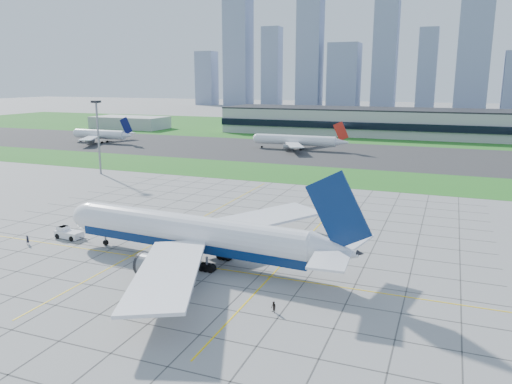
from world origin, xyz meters
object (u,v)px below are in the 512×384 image
(pushback_tug, at_px, (68,233))
(crew_far, at_px, (274,307))
(crew_near, at_px, (28,240))
(distant_jet_1, at_px, (297,140))
(light_mast, at_px, (98,128))
(airliner, at_px, (194,234))
(distant_jet_0, at_px, (101,134))

(pushback_tug, relative_size, crew_far, 5.22)
(crew_near, bearing_deg, distant_jet_1, 5.35)
(light_mast, distance_m, airliner, 98.05)
(crew_far, bearing_deg, pushback_tug, -161.10)
(pushback_tug, height_order, crew_far, pushback_tug)
(distant_jet_0, bearing_deg, pushback_tug, -54.11)
(airliner, distance_m, crew_near, 36.47)
(crew_near, relative_size, distant_jet_0, 0.04)
(crew_far, xyz_separation_m, distant_jet_0, (-149.98, 152.38, 3.65))
(crew_far, xyz_separation_m, distant_jet_1, (-46.35, 164.73, 3.65))
(light_mast, bearing_deg, crew_far, -40.53)
(crew_far, bearing_deg, distant_jet_1, 142.52)
(light_mast, xyz_separation_m, crew_far, (92.92, -79.44, -15.34))
(distant_jet_1, bearing_deg, airliner, -80.24)
(pushback_tug, bearing_deg, airliner, -0.29)
(light_mast, height_order, crew_near, light_mast)
(pushback_tug, height_order, crew_near, pushback_tug)
(light_mast, distance_m, pushback_tug, 76.47)
(light_mast, distance_m, crew_far, 123.21)
(pushback_tug, bearing_deg, distant_jet_1, 92.07)
(airliner, height_order, crew_near, airliner)
(crew_near, bearing_deg, distant_jet_0, 42.47)
(airliner, distance_m, distant_jet_0, 189.32)
(light_mast, xyz_separation_m, airliner, (72.46, -65.15, -10.95))
(crew_near, height_order, crew_far, crew_near)
(airliner, height_order, distant_jet_1, airliner)
(crew_near, distance_m, distant_jet_0, 170.00)
(light_mast, xyz_separation_m, distant_jet_1, (46.56, 85.29, -11.69))
(airliner, distance_m, distant_jet_1, 152.66)
(light_mast, height_order, distant_jet_0, light_mast)
(airliner, height_order, pushback_tug, airliner)
(crew_far, relative_size, distant_jet_0, 0.04)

